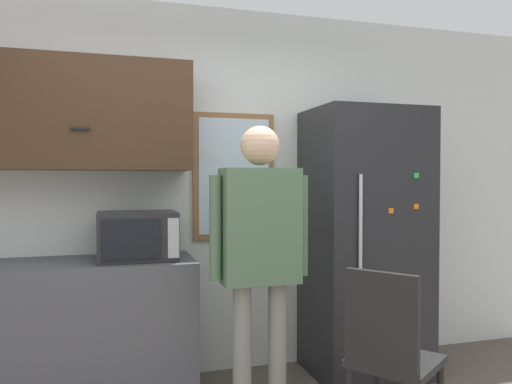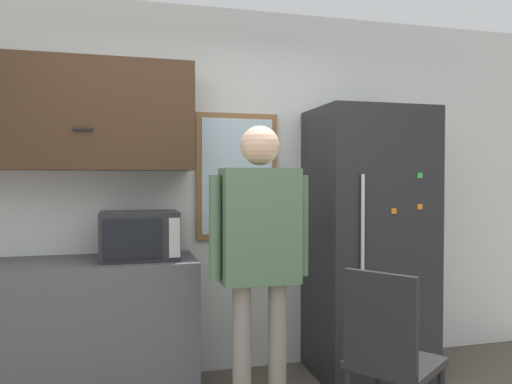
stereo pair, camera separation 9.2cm
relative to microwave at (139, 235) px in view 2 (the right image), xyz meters
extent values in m
cube|color=silver|center=(0.40, 0.36, 0.28)|extent=(6.00, 0.06, 2.70)
cube|color=#4C4C51|center=(-0.72, 0.03, -0.61)|extent=(2.16, 0.59, 0.91)
cube|color=#3D2819|center=(-0.72, 0.14, 0.79)|extent=(2.16, 0.37, 0.72)
cube|color=black|center=(-0.34, -0.05, 0.68)|extent=(0.12, 0.01, 0.01)
cube|color=#232326|center=(0.00, 0.00, 0.00)|extent=(0.50, 0.37, 0.31)
cube|color=black|center=(-0.04, -0.19, 0.00)|extent=(0.35, 0.01, 0.24)
cube|color=#B2B2B2|center=(0.21, -0.19, 0.00)|extent=(0.07, 0.01, 0.25)
cylinder|color=gray|center=(0.57, -0.49, -0.66)|extent=(0.11, 0.11, 0.82)
cylinder|color=gray|center=(0.79, -0.49, -0.66)|extent=(0.11, 0.11, 0.82)
cube|color=#4C6B4C|center=(0.68, -0.49, 0.09)|extent=(0.46, 0.22, 0.68)
sphere|color=#D8AD8C|center=(0.68, -0.49, 0.56)|extent=(0.23, 0.23, 0.23)
cylinder|color=#4C6B4C|center=(0.41, -0.50, 0.09)|extent=(0.07, 0.07, 0.61)
cylinder|color=#4C6B4C|center=(0.95, -0.49, 0.09)|extent=(0.07, 0.07, 0.61)
cube|color=#232326|center=(1.64, -0.01, -0.10)|extent=(0.81, 0.66, 1.94)
cylinder|color=silver|center=(1.41, -0.36, 0.06)|extent=(0.02, 0.02, 0.68)
cube|color=green|center=(1.84, -0.34, 0.39)|extent=(0.04, 0.01, 0.04)
cube|color=orange|center=(1.65, -0.34, 0.15)|extent=(0.04, 0.01, 0.04)
cube|color=orange|center=(1.85, -0.34, 0.18)|extent=(0.04, 0.01, 0.04)
cube|color=black|center=(1.33, -0.91, -0.64)|extent=(0.60, 0.60, 0.04)
cylinder|color=black|center=(1.38, -0.65, -0.86)|extent=(0.04, 0.04, 0.41)
cube|color=black|center=(1.17, -1.02, -0.37)|extent=(0.26, 0.35, 0.51)
cube|color=olive|center=(0.72, 0.32, 0.39)|extent=(0.61, 0.04, 0.93)
cube|color=silver|center=(0.72, 0.30, 0.39)|extent=(0.53, 0.01, 0.85)
camera|label=1|loc=(-0.18, -3.30, 0.37)|focal=35.00mm
camera|label=2|loc=(-0.10, -3.32, 0.37)|focal=35.00mm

